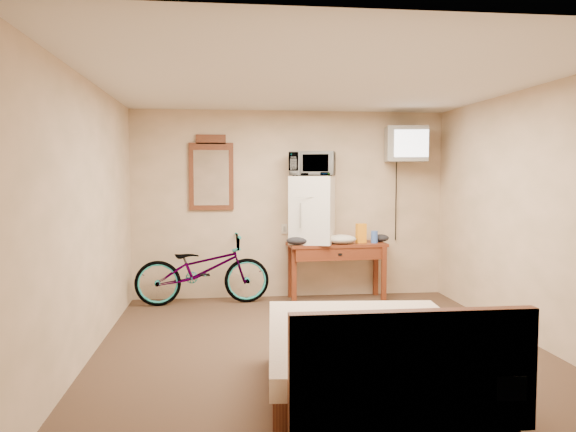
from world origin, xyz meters
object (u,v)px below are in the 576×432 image
object	(u,v)px
desk	(337,253)
bicycle	(203,269)
microwave	(312,164)
mini_fridge	(312,210)
bed	(372,364)
crt_television	(406,144)
blue_cup	(374,237)
wall_mirror	(211,174)

from	to	relation	value
desk	bicycle	size ratio (longest dim) A/B	0.77
microwave	bicycle	size ratio (longest dim) A/B	0.34
desk	mini_fridge	world-z (taller)	mini_fridge
bicycle	bed	bearing A→B (deg)	-162.57
desk	crt_television	world-z (taller)	crt_television
blue_cup	microwave	bearing A→B (deg)	176.24
bicycle	bed	distance (m)	3.58
wall_mirror	bed	xyz separation A→B (m)	(1.19, -3.65, -1.37)
desk	microwave	size ratio (longest dim) A/B	2.29
desk	bicycle	distance (m)	1.76
microwave	bed	xyz separation A→B (m)	(-0.12, -3.43, -1.49)
bicycle	bed	xyz separation A→B (m)	(1.31, -3.33, -0.15)
wall_mirror	bicycle	size ratio (longest dim) A/B	0.58
desk	crt_television	xyz separation A→B (m)	(0.92, 0.02, 1.43)
desk	microwave	distance (m)	1.21
wall_mirror	bed	world-z (taller)	wall_mirror
blue_cup	bicycle	size ratio (longest dim) A/B	0.09
desk	bed	distance (m)	3.43
mini_fridge	blue_cup	world-z (taller)	mini_fridge
microwave	crt_television	xyz separation A→B (m)	(1.24, -0.03, 0.26)
desk	bed	size ratio (longest dim) A/B	0.65
microwave	desk	bearing A→B (deg)	7.77
microwave	bicycle	world-z (taller)	microwave
bicycle	wall_mirror	bearing A→B (deg)	-23.39
desk	mini_fridge	xyz separation A→B (m)	(-0.32, 0.05, 0.57)
mini_fridge	microwave	size ratio (longest dim) A/B	1.54
blue_cup	crt_television	bearing A→B (deg)	3.71
desk	microwave	world-z (taller)	microwave
bicycle	bed	world-z (taller)	bed
desk	blue_cup	bearing A→B (deg)	-0.95
desk	crt_television	size ratio (longest dim) A/B	2.06
blue_cup	crt_television	world-z (taller)	crt_television
microwave	blue_cup	bearing A→B (deg)	12.08
mini_fridge	microwave	bearing A→B (deg)	56.24
microwave	crt_television	distance (m)	1.27
crt_television	bicycle	distance (m)	3.11
microwave	crt_television	bearing A→B (deg)	14.60
blue_cup	wall_mirror	world-z (taller)	wall_mirror
crt_television	bicycle	size ratio (longest dim) A/B	0.37
blue_cup	bicycle	world-z (taller)	blue_cup
bicycle	bed	size ratio (longest dim) A/B	0.84
blue_cup	bicycle	bearing A→B (deg)	-178.88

